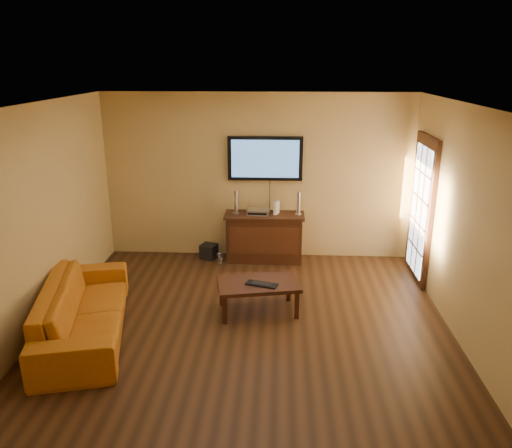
# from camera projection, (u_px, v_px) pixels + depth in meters

# --- Properties ---
(ground_plane) EXTENTS (5.00, 5.00, 0.00)m
(ground_plane) POSITION_uv_depth(u_px,v_px,m) (248.00, 328.00, 6.18)
(ground_plane) COLOR black
(ground_plane) RESTS_ON ground
(room_walls) EXTENTS (5.00, 5.00, 5.00)m
(room_walls) POSITION_uv_depth(u_px,v_px,m) (250.00, 184.00, 6.25)
(room_walls) COLOR tan
(room_walls) RESTS_ON ground
(french_door) EXTENTS (0.07, 1.02, 2.22)m
(french_door) POSITION_uv_depth(u_px,v_px,m) (421.00, 211.00, 7.35)
(french_door) COLOR black
(french_door) RESTS_ON ground
(media_console) EXTENTS (1.29, 0.49, 0.79)m
(media_console) POSITION_uv_depth(u_px,v_px,m) (264.00, 237.00, 8.18)
(media_console) COLOR black
(media_console) RESTS_ON ground
(television) EXTENTS (1.20, 0.08, 0.71)m
(television) POSITION_uv_depth(u_px,v_px,m) (265.00, 158.00, 7.98)
(television) COLOR black
(television) RESTS_ON ground
(coffee_table) EXTENTS (1.14, 0.81, 0.42)m
(coffee_table) POSITION_uv_depth(u_px,v_px,m) (258.00, 286.00, 6.48)
(coffee_table) COLOR black
(coffee_table) RESTS_ON ground
(sofa) EXTENTS (1.18, 2.36, 0.89)m
(sofa) POSITION_uv_depth(u_px,v_px,m) (83.00, 301.00, 5.91)
(sofa) COLOR #B06013
(sofa) RESTS_ON ground
(speaker_left) EXTENTS (0.11, 0.11, 0.38)m
(speaker_left) POSITION_uv_depth(u_px,v_px,m) (236.00, 203.00, 8.05)
(speaker_left) COLOR silver
(speaker_left) RESTS_ON media_console
(speaker_right) EXTENTS (0.10, 0.10, 0.37)m
(speaker_right) POSITION_uv_depth(u_px,v_px,m) (299.00, 204.00, 8.00)
(speaker_right) COLOR silver
(speaker_right) RESTS_ON media_console
(av_receiver) EXTENTS (0.37, 0.27, 0.08)m
(av_receiver) POSITION_uv_depth(u_px,v_px,m) (258.00, 212.00, 8.06)
(av_receiver) COLOR silver
(av_receiver) RESTS_ON media_console
(game_console) EXTENTS (0.09, 0.16, 0.21)m
(game_console) POSITION_uv_depth(u_px,v_px,m) (277.00, 208.00, 8.05)
(game_console) COLOR white
(game_console) RESTS_ON media_console
(subwoofer) EXTENTS (0.31, 0.31, 0.24)m
(subwoofer) POSITION_uv_depth(u_px,v_px,m) (209.00, 251.00, 8.34)
(subwoofer) COLOR black
(subwoofer) RESTS_ON ground
(bottle) EXTENTS (0.08, 0.08, 0.22)m
(bottle) POSITION_uv_depth(u_px,v_px,m) (220.00, 259.00, 8.07)
(bottle) COLOR white
(bottle) RESTS_ON ground
(keyboard) EXTENTS (0.43, 0.26, 0.02)m
(keyboard) POSITION_uv_depth(u_px,v_px,m) (262.00, 284.00, 6.38)
(keyboard) COLOR black
(keyboard) RESTS_ON coffee_table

